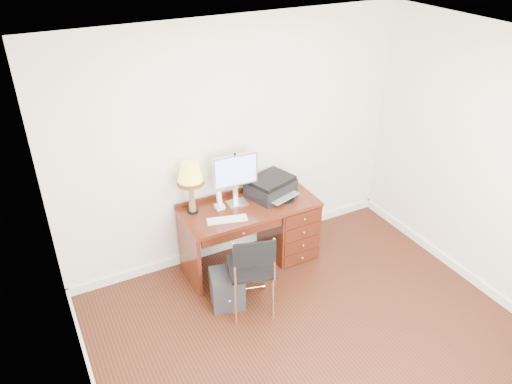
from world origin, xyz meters
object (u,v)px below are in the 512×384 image
desk (275,224)px  printer (271,187)px  phone (219,204)px  leg_lamp (190,177)px  equipment_box (227,288)px  monitor (235,173)px  chair (254,265)px

desk → printer: printer is taller
printer → phone: (-0.63, 0.00, -0.05)m
leg_lamp → equipment_box: bearing=-84.2°
monitor → printer: monitor is taller
desk → equipment_box: 1.02m
printer → leg_lamp: bearing=158.2°
equipment_box → leg_lamp: bearing=110.4°
monitor → printer: (0.42, -0.03, -0.25)m
phone → equipment_box: phone is taller
printer → chair: size_ratio=0.62×
equipment_box → desk: bearing=46.2°
leg_lamp → equipment_box: size_ratio=1.54×
leg_lamp → phone: size_ratio=2.91×
printer → leg_lamp: (-0.91, 0.07, 0.32)m
printer → phone: 0.63m
desk → monitor: (-0.42, 0.13, 0.70)m
phone → monitor: bearing=5.3°
printer → monitor: bearing=157.7°
phone → chair: (-0.02, -0.85, -0.24)m
monitor → leg_lamp: bearing=-179.6°
monitor → phone: 0.37m
chair → desk: bearing=65.3°
printer → leg_lamp: size_ratio=1.00×
phone → equipment_box: size_ratio=0.53×
phone → desk: bearing=-12.3°
equipment_box → printer: bearing=51.0°
printer → chair: 1.10m
leg_lamp → chair: (0.27, -0.91, -0.61)m
monitor → equipment_box: monitor is taller
monitor → printer: size_ratio=0.98×
leg_lamp → printer: bearing=-4.1°
equipment_box → phone: bearing=85.6°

